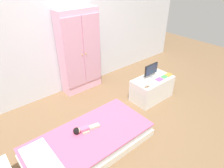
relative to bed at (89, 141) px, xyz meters
name	(u,v)px	position (x,y,z in m)	size (l,w,h in m)	color
ground_plane	(117,127)	(0.57, 0.06, -0.12)	(10.00, 10.00, 0.02)	brown
back_wall	(60,24)	(0.57, 1.64, 1.24)	(6.40, 0.05, 2.70)	silver
bed	(89,141)	(0.00, 0.00, 0.00)	(1.77, 0.87, 0.23)	silver
pillow	(41,161)	(-0.68, 0.00, 0.15)	(0.32, 0.62, 0.06)	white
doll	(82,130)	(-0.04, 0.13, 0.15)	(0.39, 0.16, 0.10)	#D6668E
wardrobe	(80,52)	(0.81, 1.44, 0.70)	(0.79, 0.32, 1.62)	#EFADCC
tv_stand	(152,88)	(1.63, 0.26, 0.10)	(0.80, 0.44, 0.43)	silver
tv_monitor	(151,70)	(1.64, 0.33, 0.47)	(0.32, 0.10, 0.26)	#99999E
rocking_horse_toy	(148,84)	(1.32, 0.13, 0.38)	(0.11, 0.04, 0.13)	#8E6642
book_purple	(159,79)	(1.69, 0.16, 0.33)	(0.14, 0.10, 0.01)	#8E51B2
book_green	(164,77)	(1.84, 0.16, 0.33)	(0.11, 0.09, 0.02)	#429E51
book_orange	(168,75)	(1.96, 0.16, 0.33)	(0.14, 0.10, 0.01)	orange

